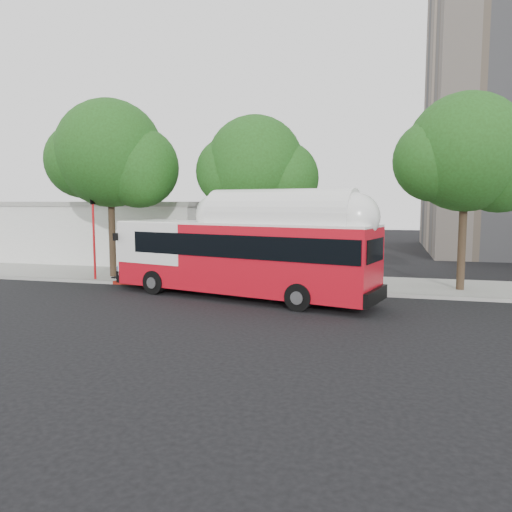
# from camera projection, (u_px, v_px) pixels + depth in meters

# --- Properties ---
(ground) EXTENTS (120.00, 120.00, 0.00)m
(ground) POSITION_uv_depth(u_px,v_px,m) (241.00, 307.00, 20.08)
(ground) COLOR black
(ground) RESTS_ON ground
(sidewalk) EXTENTS (60.00, 5.00, 0.15)m
(sidewalk) POSITION_uv_depth(u_px,v_px,m) (276.00, 281.00, 26.33)
(sidewalk) COLOR gray
(sidewalk) RESTS_ON ground
(curb_strip) EXTENTS (60.00, 0.30, 0.15)m
(curb_strip) POSITION_uv_depth(u_px,v_px,m) (264.00, 289.00, 23.83)
(curb_strip) COLOR gray
(curb_strip) RESTS_ON ground
(red_curb_segment) EXTENTS (10.00, 0.32, 0.16)m
(red_curb_segment) POSITION_uv_depth(u_px,v_px,m) (205.00, 286.00, 24.59)
(red_curb_segment) COLOR maroon
(red_curb_segment) RESTS_ON ground
(street_tree_left) EXTENTS (6.67, 5.80, 9.74)m
(street_tree_left) POSITION_uv_depth(u_px,v_px,m) (118.00, 158.00, 26.88)
(street_tree_left) COLOR #2D2116
(street_tree_left) RESTS_ON ground
(street_tree_mid) EXTENTS (5.75, 5.00, 8.62)m
(street_tree_mid) POSITION_uv_depth(u_px,v_px,m) (263.00, 169.00, 25.42)
(street_tree_mid) COLOR #2D2116
(street_tree_mid) RESTS_ON ground
(street_tree_right) EXTENTS (6.21, 5.40, 9.18)m
(street_tree_right) POSITION_uv_depth(u_px,v_px,m) (476.00, 157.00, 22.65)
(street_tree_right) COLOR #2D2116
(street_tree_right) RESTS_ON ground
(low_commercial_bldg) EXTENTS (16.20, 10.20, 4.25)m
(low_commercial_bldg) POSITION_uv_depth(u_px,v_px,m) (113.00, 230.00, 36.86)
(low_commercial_bldg) COLOR silver
(low_commercial_bldg) RESTS_ON ground
(transit_bus) EXTENTS (13.09, 5.60, 3.83)m
(transit_bus) POSITION_uv_depth(u_px,v_px,m) (242.00, 258.00, 21.87)
(transit_bus) COLOR red
(transit_bus) RESTS_ON ground
(signal_pole) EXTENTS (0.12, 0.41, 4.35)m
(signal_pole) POSITION_uv_depth(u_px,v_px,m) (94.00, 240.00, 26.26)
(signal_pole) COLOR red
(signal_pole) RESTS_ON ground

